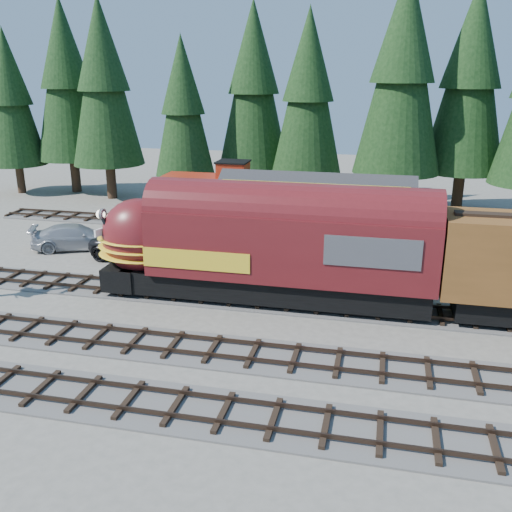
% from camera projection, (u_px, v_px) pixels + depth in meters
% --- Properties ---
extents(ground, '(120.00, 120.00, 0.00)m').
position_uv_depth(ground, '(276.00, 337.00, 25.99)').
color(ground, '#6B665B').
rests_on(ground, ground).
extents(track_siding, '(68.00, 3.20, 0.33)m').
position_uv_depth(track_siding, '(494.00, 321.00, 27.55)').
color(track_siding, '#4C4947').
rests_on(track_siding, ground).
extents(track_spur, '(32.00, 3.20, 0.33)m').
position_uv_depth(track_spur, '(195.00, 224.00, 44.77)').
color(track_spur, '#4C4947').
rests_on(track_spur, ground).
extents(depot, '(12.80, 7.00, 5.30)m').
position_uv_depth(depot, '(309.00, 218.00, 34.80)').
color(depot, yellow).
rests_on(depot, ground).
extents(conifer_backdrop, '(80.14, 24.07, 17.15)m').
position_uv_depth(conifer_backdrop, '(426.00, 87.00, 43.86)').
color(conifer_backdrop, black).
rests_on(conifer_backdrop, ground).
extents(locomotive, '(17.80, 3.54, 4.84)m').
position_uv_depth(locomotive, '(254.00, 250.00, 29.24)').
color(locomotive, black).
rests_on(locomotive, ground).
extents(caboose, '(9.03, 2.62, 4.70)m').
position_uv_depth(caboose, '(223.00, 197.00, 43.56)').
color(caboose, black).
rests_on(caboose, ground).
extents(pickup_truck_a, '(7.23, 4.33, 1.88)m').
position_uv_depth(pickup_truck_a, '(143.00, 246.00, 36.20)').
color(pickup_truck_a, black).
rests_on(pickup_truck_a, ground).
extents(pickup_truck_b, '(6.23, 4.44, 1.68)m').
position_uv_depth(pickup_truck_b, '(76.00, 237.00, 38.57)').
color(pickup_truck_b, '#A8AAB0').
rests_on(pickup_truck_b, ground).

